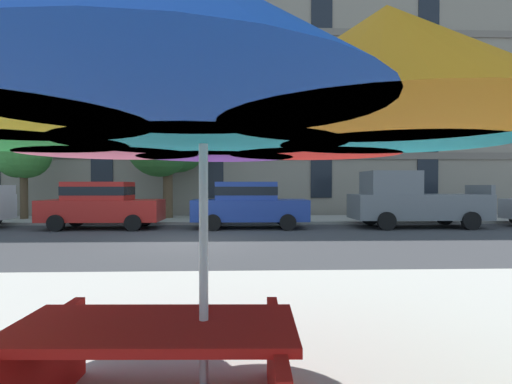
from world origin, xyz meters
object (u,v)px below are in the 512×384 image
Objects in this scene: pickup_gray at (412,201)px; street_tree_middle at (169,138)px; sedan_red at (102,204)px; patio_umbrella at (203,103)px; picnic_table at (155,367)px; sedan_blue at (249,203)px; street_tree_left at (23,156)px.

street_tree_middle is at bearing 160.97° from pickup_gray.
sedan_red is 4.93m from street_tree_middle.
picnic_table is (-0.31, -0.05, -1.70)m from patio_umbrella.
pickup_gray is 1.28× the size of patio_umbrella.
street_tree_left is at bearing 163.04° from sedan_blue.
street_tree_left reaches higher than picnic_table.
patio_umbrella is (-6.90, -12.70, 1.16)m from pickup_gray.
street_tree_middle reaches higher than street_tree_left.
sedan_blue is 10.83m from street_tree_left.
street_tree_left is 6.61m from street_tree_middle.
patio_umbrella is (3.12, -16.16, -1.69)m from street_tree_middle.
sedan_blue is at bearing 87.66° from patio_umbrella.
sedan_red is 0.76× the size of street_tree_middle.
patio_umbrella is at bearing -68.24° from sedan_red.
street_tree_left reaches higher than pickup_gray.
sedan_red is 0.86× the size of pickup_gray.
patio_umbrella is at bearing -58.57° from street_tree_left.
picnic_table is (-7.21, -12.75, -0.54)m from pickup_gray.
pickup_gray is 14.66m from picnic_table.
street_tree_left reaches higher than sedan_blue.
street_tree_left is (-16.56, 3.10, 1.95)m from pickup_gray.
street_tree_middle is at bearing 136.49° from sedan_blue.
sedan_red is at bearing -119.40° from street_tree_middle.
patio_umbrella reaches higher than pickup_gray.
street_tree_middle reaches higher than sedan_red.
pickup_gray reaches higher than sedan_red.
sedan_blue is 1.05× the size of street_tree_left.
sedan_red is 13.73m from patio_umbrella.
sedan_blue is 0.76× the size of street_tree_middle.
pickup_gray is at bearing 61.48° from patio_umbrella.
sedan_blue is 12.78m from picnic_table.
street_tree_middle reaches higher than picnic_table.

